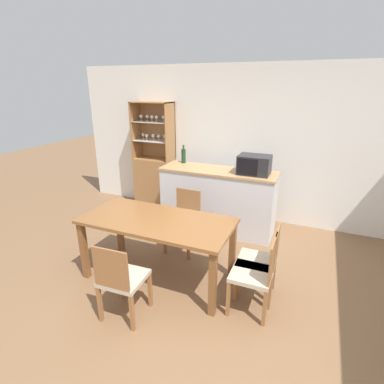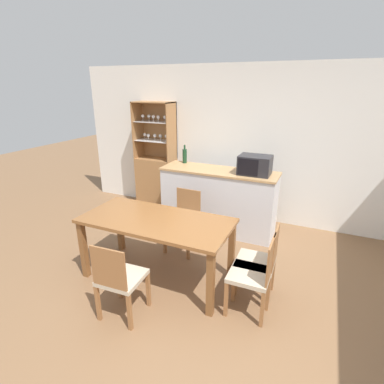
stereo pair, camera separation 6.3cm
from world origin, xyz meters
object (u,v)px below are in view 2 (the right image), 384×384
dining_chair_head_near (120,279)px  wine_bottle (185,156)px  display_cabinet (157,175)px  dining_chair_side_right_far (259,262)px  dining_chair_head_far (184,221)px  dining_chair_side_right_near (254,275)px  microwave (255,165)px  dining_table (156,227)px

dining_chair_head_near → wine_bottle: bearing=97.3°
display_cabinet → dining_chair_side_right_far: 3.01m
display_cabinet → dining_chair_head_far: display_cabinet is taller
wine_bottle → dining_chair_head_near: bearing=-79.7°
wine_bottle → dining_chair_side_right_near: bearing=-48.2°
dining_chair_head_near → wine_bottle: size_ratio=2.85×
dining_chair_side_right_far → dining_chair_head_far: bearing=61.1°
dining_chair_head_far → wine_bottle: bearing=-63.5°
microwave → dining_chair_head_far: bearing=-134.8°
microwave → dining_chair_side_right_near: bearing=-75.8°
dining_chair_side_right_near → dining_chair_head_far: same height
dining_chair_head_far → wine_bottle: (-0.44, 0.97, 0.68)m
dining_chair_side_right_near → dining_chair_side_right_far: size_ratio=1.00×
dining_chair_head_far → dining_chair_head_near: bearing=92.1°
dining_table → dining_chair_head_far: bearing=89.9°
dining_chair_head_far → wine_bottle: wine_bottle is taller
dining_table → dining_chair_side_right_far: (1.18, 0.13, -0.23)m
dining_chair_head_near → dining_table: bearing=87.2°
dining_table → dining_chair_head_far: size_ratio=2.04×
dining_table → wine_bottle: (-0.44, 1.69, 0.45)m
display_cabinet → dining_table: 2.32m
dining_chair_head_near → dining_chair_side_right_far: (1.18, 0.85, 0.00)m
dining_chair_side_right_far → display_cabinet: bearing=49.7°
dining_chair_head_near → dining_chair_side_right_far: 1.46m
display_cabinet → dining_chair_side_right_far: bearing=-38.4°
dining_table → microwave: size_ratio=3.84×
dining_chair_side_right_far → wine_bottle: wine_bottle is taller
dining_chair_side_right_near → microwave: 1.82m
dining_table → dining_chair_head_far: 0.76m
dining_chair_side_right_near → dining_chair_head_far: (-1.18, 0.85, 0.00)m
dining_chair_head_far → dining_chair_side_right_far: bearing=155.1°
dining_table → dining_chair_head_far: (0.00, 0.73, -0.23)m
dining_chair_side_right_far → microwave: (-0.41, 1.38, 0.70)m
dining_table → microwave: (0.77, 1.50, 0.46)m
dining_table → dining_chair_head_near: size_ratio=2.04×
dining_chair_side_right_far → wine_bottle: size_ratio=2.85×
display_cabinet → dining_chair_head_far: size_ratio=2.28×
dining_table → wine_bottle: size_ratio=5.81×
display_cabinet → dining_chair_head_near: 2.97m
dining_table → dining_chair_side_right_far: 1.21m
dining_chair_side_right_near → dining_chair_head_far: 1.46m
dining_chair_side_right_far → microwave: bearing=14.7°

